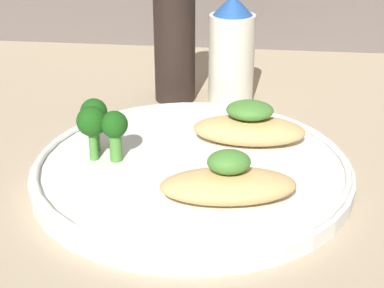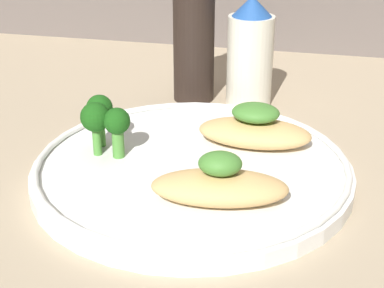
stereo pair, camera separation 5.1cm
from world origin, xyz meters
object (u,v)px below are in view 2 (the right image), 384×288
Objects in this scene: plate at (192,168)px; sauce_bottle at (250,54)px; pepper_grinder at (194,32)px; broccoli_bunch at (103,118)px.

sauce_bottle is at bearing 83.48° from plate.
pepper_grinder is (-6.62, 0.00, 2.11)cm from sauce_bottle.
sauce_bottle is at bearing 61.02° from broccoli_bunch.
sauce_bottle reaches higher than plate.
broccoli_bunch is at bearing -101.74° from pepper_grinder.
pepper_grinder reaches higher than broccoli_bunch.
sauce_bottle is 0.70× the size of pepper_grinder.
plate is 1.58× the size of pepper_grinder.
broccoli_bunch is at bearing -118.98° from sauce_bottle.
plate is 2.25× the size of sauce_bottle.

